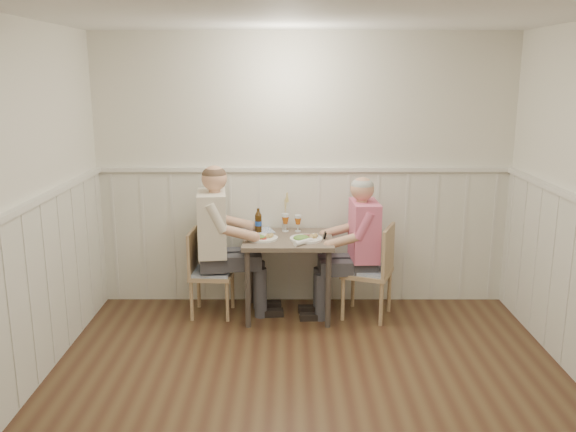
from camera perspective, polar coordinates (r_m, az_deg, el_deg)
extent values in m
plane|color=#43291A|center=(4.19, 2.19, -18.80)|extent=(4.50, 4.50, 0.00)
cube|color=silver|center=(5.87, 1.51, 4.22)|extent=(4.00, 0.04, 2.60)
cube|color=white|center=(3.57, 2.57, 19.13)|extent=(4.00, 4.50, 0.02)
cube|color=white|center=(6.00, 1.48, -1.95)|extent=(3.98, 0.03, 1.30)
cube|color=silver|center=(5.84, 1.52, 4.37)|extent=(3.98, 0.06, 0.04)
cube|color=brown|center=(5.59, 0.00, -2.22)|extent=(0.81, 0.70, 0.04)
cylinder|color=#3F3833|center=(5.43, -3.79, -6.88)|extent=(0.05, 0.05, 0.71)
cylinder|color=#3F3833|center=(6.00, -3.41, -4.90)|extent=(0.05, 0.05, 0.71)
cylinder|color=#3F3833|center=(5.43, 3.79, -6.88)|extent=(0.05, 0.05, 0.71)
cylinder|color=#3F3833|center=(6.00, 3.42, -4.90)|extent=(0.05, 0.05, 0.71)
cube|color=#987D4B|center=(5.69, 7.41, -5.28)|extent=(0.53, 0.53, 0.04)
cube|color=#5874AB|center=(5.68, 7.42, -4.95)|extent=(0.48, 0.48, 0.03)
cube|color=#987D4B|center=(5.58, 9.36, -3.17)|extent=(0.17, 0.40, 0.43)
cylinder|color=#987D4B|center=(5.57, 8.70, -8.19)|extent=(0.04, 0.04, 0.40)
cylinder|color=#987D4B|center=(5.64, 5.15, -7.77)|extent=(0.04, 0.04, 0.40)
cylinder|color=#987D4B|center=(5.89, 9.45, -6.98)|extent=(0.04, 0.04, 0.40)
cylinder|color=#987D4B|center=(5.97, 6.09, -6.61)|extent=(0.04, 0.04, 0.40)
cube|color=#987D4B|center=(5.74, -7.13, -5.44)|extent=(0.41, 0.41, 0.04)
cube|color=#5874AB|center=(5.73, -7.14, -5.14)|extent=(0.36, 0.36, 0.03)
cube|color=#987D4B|center=(5.70, -8.91, -3.30)|extent=(0.05, 0.39, 0.40)
cylinder|color=#987D4B|center=(5.99, -8.35, -6.76)|extent=(0.03, 0.03, 0.38)
cylinder|color=#987D4B|center=(5.93, -5.21, -6.86)|extent=(0.03, 0.03, 0.38)
cylinder|color=#987D4B|center=(5.69, -9.01, -7.89)|extent=(0.03, 0.03, 0.38)
cylinder|color=#987D4B|center=(5.63, -5.70, -8.01)|extent=(0.03, 0.03, 0.38)
cube|color=#3F3F47|center=(5.77, 6.78, -7.15)|extent=(0.45, 0.41, 0.44)
cube|color=#3F3F47|center=(5.65, 4.91, -4.57)|extent=(0.43, 0.37, 0.13)
cube|color=pink|center=(5.59, 6.95, -1.35)|extent=(0.25, 0.44, 0.54)
sphere|color=tan|center=(5.51, 7.06, 2.52)|extent=(0.21, 0.21, 0.21)
sphere|color=#A5A5A0|center=(5.50, 7.07, 2.82)|extent=(0.20, 0.20, 0.20)
cube|color=black|center=(5.54, 3.38, -1.35)|extent=(0.02, 0.07, 0.13)
cube|color=#3F3F47|center=(5.78, -6.72, -6.93)|extent=(0.51, 0.47, 0.47)
cube|color=#3F3F47|center=(5.69, -4.69, -4.05)|extent=(0.48, 0.43, 0.14)
cube|color=white|center=(5.59, -6.90, -0.67)|extent=(0.30, 0.49, 0.58)
sphere|color=tan|center=(5.51, -7.02, 3.52)|extent=(0.23, 0.23, 0.23)
sphere|color=#4C3828|center=(5.50, -7.03, 3.84)|extent=(0.22, 0.22, 0.22)
cylinder|color=white|center=(5.51, 1.70, -2.15)|extent=(0.30, 0.30, 0.02)
ellipsoid|color=#3F722D|center=(5.46, 1.25, -1.86)|extent=(0.15, 0.12, 0.05)
sphere|color=tan|center=(5.51, 2.39, -1.82)|extent=(0.04, 0.04, 0.04)
cube|color=brown|center=(5.57, 1.91, -1.81)|extent=(0.09, 0.05, 0.01)
cylinder|color=white|center=(5.57, 2.53, -1.71)|extent=(0.06, 0.06, 0.03)
cylinder|color=white|center=(5.53, -2.43, -2.09)|extent=(0.28, 0.28, 0.02)
ellipsoid|color=#3F722D|center=(5.50, -2.88, -1.81)|extent=(0.14, 0.12, 0.05)
sphere|color=tan|center=(5.53, -1.77, -1.77)|extent=(0.04, 0.04, 0.04)
cylinder|color=silver|center=(5.80, 0.93, -1.42)|extent=(0.06, 0.06, 0.01)
cylinder|color=silver|center=(5.79, 0.93, -1.07)|extent=(0.01, 0.01, 0.07)
cone|color=#C25E15|center=(5.77, 0.94, -0.47)|extent=(0.06, 0.06, 0.06)
cylinder|color=silver|center=(5.76, 0.94, -0.04)|extent=(0.06, 0.06, 0.03)
cylinder|color=silver|center=(5.80, -0.25, -1.41)|extent=(0.06, 0.06, 0.01)
cylinder|color=silver|center=(5.79, -0.25, -1.03)|extent=(0.01, 0.01, 0.08)
cone|color=#C25E15|center=(5.77, -0.25, -0.39)|extent=(0.07, 0.07, 0.07)
cylinder|color=silver|center=(5.76, -0.25, 0.08)|extent=(0.07, 0.07, 0.03)
cylinder|color=#32200A|center=(5.75, -2.79, -0.74)|extent=(0.06, 0.06, 0.17)
cone|color=#32200A|center=(5.72, -2.80, 0.27)|extent=(0.06, 0.06, 0.04)
cylinder|color=#32200A|center=(5.72, -2.81, 0.56)|extent=(0.03, 0.03, 0.03)
cylinder|color=#1A429F|center=(5.75, -2.79, -0.69)|extent=(0.07, 0.07, 0.04)
cylinder|color=white|center=(5.36, 1.45, -2.45)|extent=(0.18, 0.17, 0.04)
cylinder|color=silver|center=(5.84, -0.36, -0.94)|extent=(0.04, 0.04, 0.08)
cylinder|color=#DCC675|center=(5.80, -0.36, 0.41)|extent=(0.02, 0.02, 0.26)
cone|color=#DCC675|center=(5.77, -0.36, 1.97)|extent=(0.04, 0.04, 0.09)
cube|color=#5874AB|center=(5.82, -2.83, -1.39)|extent=(0.34, 0.30, 0.01)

